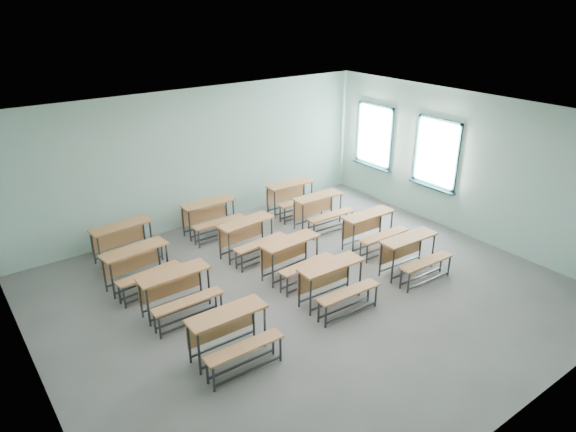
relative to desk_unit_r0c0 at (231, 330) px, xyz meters
name	(u,v)px	position (x,y,z in m)	size (l,w,h in m)	color
room	(309,212)	(2.13, 0.84, 1.09)	(9.04, 8.04, 3.24)	slate
desk_unit_r0c0	(231,330)	(0.00, 0.00, 0.00)	(1.23, 0.84, 0.76)	#B17240
desk_unit_r0c1	(335,279)	(2.21, 0.20, 0.00)	(1.25, 0.86, 0.76)	#B17240
desk_unit_r0c2	(412,251)	(4.13, 0.12, 0.00)	(1.25, 0.86, 0.76)	#B17240
desk_unit_r1c0	(177,288)	(-0.12, 1.57, 0.00)	(1.22, 0.82, 0.76)	#B17240
desk_unit_r1c1	(294,254)	(2.21, 1.38, 0.00)	(1.27, 0.89, 0.76)	#B17240
desk_unit_r1c2	(371,226)	(4.32, 1.41, 0.00)	(1.23, 0.84, 0.76)	#B17240
desk_unit_r2c0	(139,263)	(-0.32, 2.81, 0.00)	(1.30, 0.95, 0.76)	#B17240
desk_unit_r2c1	(249,233)	(2.01, 2.65, 0.00)	(1.29, 0.92, 0.76)	#B17240
desk_unit_r2c2	(321,207)	(4.12, 2.87, 0.00)	(1.24, 0.85, 0.76)	#B17240
desk_unit_r3c0	(124,238)	(-0.15, 3.99, 0.00)	(1.29, 0.92, 0.76)	#B17240
desk_unit_r3c1	(211,213)	(1.87, 4.05, 0.00)	(1.23, 0.83, 0.76)	#B17240
desk_unit_r3c2	(292,194)	(4.10, 3.94, 0.00)	(1.25, 0.86, 0.76)	#B17240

